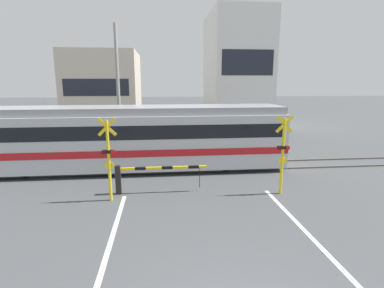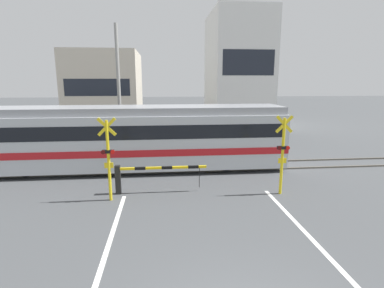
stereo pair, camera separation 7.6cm
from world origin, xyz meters
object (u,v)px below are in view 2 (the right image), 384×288
at_px(crossing_barrier_near, 140,174).
at_px(crossing_barrier_far, 222,142).
at_px(crossing_signal_right, 283,152).
at_px(crossing_signal_left, 108,156).
at_px(pedestrian, 172,131).
at_px(commuter_train, 129,136).

relative_size(crossing_barrier_near, crossing_barrier_far, 1.00).
xyz_separation_m(crossing_barrier_far, crossing_signal_right, (1.07, -6.49, 0.93)).
height_order(crossing_barrier_near, crossing_signal_left, crossing_signal_left).
bearing_deg(crossing_barrier_near, crossing_signal_left, -149.59).
height_order(crossing_signal_left, crossing_signal_right, same).
xyz_separation_m(crossing_barrier_near, crossing_signal_right, (5.48, -0.63, 0.93)).
bearing_deg(crossing_barrier_far, crossing_signal_right, -80.67).
xyz_separation_m(crossing_signal_left, pedestrian, (2.65, 9.80, -0.75)).
bearing_deg(crossing_barrier_near, pedestrian, 80.22).
bearing_deg(crossing_signal_right, crossing_barrier_far, 99.33).
relative_size(commuter_train, crossing_signal_left, 4.90).
height_order(commuter_train, crossing_barrier_far, commuter_train).
xyz_separation_m(crossing_barrier_far, pedestrian, (-2.84, 3.31, 0.17)).
bearing_deg(crossing_signal_right, crossing_signal_left, 180.00).
distance_m(commuter_train, crossing_signal_left, 3.94).
bearing_deg(crossing_signal_right, commuter_train, 147.73).
xyz_separation_m(crossing_signal_left, crossing_signal_right, (6.55, 0.00, 0.00)).
height_order(crossing_barrier_far, crossing_signal_left, crossing_signal_left).
bearing_deg(crossing_barrier_near, crossing_signal_right, -6.51).
bearing_deg(pedestrian, crossing_signal_left, -105.11).
xyz_separation_m(commuter_train, crossing_barrier_near, (0.73, -3.30, -0.91)).
relative_size(crossing_barrier_near, crossing_signal_left, 1.15).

